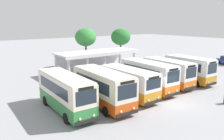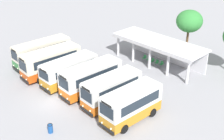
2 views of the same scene
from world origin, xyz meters
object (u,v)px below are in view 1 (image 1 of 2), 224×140
(city_bus_far_end_green, at_px, (189,69))
(waiting_chair_end_by_column, at_px, (89,71))
(city_bus_second_in_row, at_px, (103,87))
(waiting_chair_second_from_end, at_px, (93,71))
(city_bus_nearest_orange, at_px, (65,92))
(waiting_chair_fourth_seat, at_px, (101,70))
(city_bus_middle_cream, at_px, (128,82))
(waiting_chair_fifth_seat, at_px, (105,69))
(city_bus_fifth_blue, at_px, (168,72))
(city_bus_fourth_amber, at_px, (148,75))
(waiting_chair_middle_seat, at_px, (97,70))

(city_bus_far_end_green, relative_size, waiting_chair_end_by_column, 7.67)
(city_bus_second_in_row, distance_m, waiting_chair_second_from_end, 13.32)
(city_bus_nearest_orange, bearing_deg, city_bus_far_end_green, -2.64)
(waiting_chair_second_from_end, height_order, waiting_chair_fourth_seat, same)
(city_bus_second_in_row, xyz_separation_m, city_bus_middle_cream, (3.42, 0.30, -0.14))
(city_bus_nearest_orange, height_order, waiting_chair_end_by_column, city_bus_nearest_orange)
(waiting_chair_fifth_seat, bearing_deg, city_bus_middle_cream, -113.90)
(city_bus_fifth_blue, xyz_separation_m, waiting_chair_fifth_seat, (-1.78, 10.98, -1.28))
(city_bus_nearest_orange, xyz_separation_m, city_bus_far_end_green, (17.08, -0.79, 0.03))
(city_bus_far_end_green, xyz_separation_m, waiting_chair_fourth_seat, (-5.92, 11.56, -1.34))
(city_bus_second_in_row, relative_size, city_bus_fifth_blue, 1.12)
(city_bus_fourth_amber, distance_m, waiting_chair_second_from_end, 10.98)
(waiting_chair_second_from_end, xyz_separation_m, waiting_chair_fourth_seat, (1.46, -0.03, 0.00))
(city_bus_fifth_blue, distance_m, waiting_chair_fourth_seat, 11.26)
(city_bus_far_end_green, xyz_separation_m, waiting_chair_middle_seat, (-6.65, 11.52, -1.34))
(city_bus_second_in_row, xyz_separation_m, waiting_chair_end_by_column, (5.56, 11.65, -1.34))
(waiting_chair_second_from_end, xyz_separation_m, waiting_chair_middle_seat, (0.73, -0.07, 0.00))
(waiting_chair_end_by_column, bearing_deg, waiting_chair_middle_seat, -2.08)
(city_bus_middle_cream, xyz_separation_m, waiting_chair_end_by_column, (2.14, 11.35, -1.20))
(city_bus_nearest_orange, bearing_deg, city_bus_fifth_blue, -0.53)
(city_bus_middle_cream, height_order, waiting_chair_middle_seat, city_bus_middle_cream)
(city_bus_far_end_green, distance_m, waiting_chair_fourth_seat, 13.06)
(city_bus_fifth_blue, bearing_deg, waiting_chair_fourth_seat, 102.94)
(city_bus_nearest_orange, xyz_separation_m, waiting_chair_second_from_end, (9.70, 10.81, -1.31))
(waiting_chair_second_from_end, bearing_deg, city_bus_fifth_blue, -70.09)
(city_bus_fourth_amber, relative_size, waiting_chair_end_by_column, 8.75)
(city_bus_far_end_green, bearing_deg, waiting_chair_fourth_seat, 117.12)
(city_bus_fourth_amber, bearing_deg, city_bus_far_end_green, -5.90)
(city_bus_nearest_orange, bearing_deg, waiting_chair_fifth_seat, 42.39)
(city_bus_fifth_blue, xyz_separation_m, waiting_chair_middle_seat, (-3.23, 10.86, -1.28))
(city_bus_middle_cream, xyz_separation_m, waiting_chair_fourth_seat, (4.33, 11.33, -1.20))
(city_bus_fifth_blue, bearing_deg, city_bus_far_end_green, -10.92)
(waiting_chair_second_from_end, bearing_deg, city_bus_second_in_row, -118.32)
(waiting_chair_second_from_end, bearing_deg, waiting_chair_end_by_column, -178.65)
(waiting_chair_end_by_column, bearing_deg, waiting_chair_fifth_seat, 1.19)
(waiting_chair_fifth_seat, bearing_deg, city_bus_fourth_amber, -98.53)
(waiting_chair_end_by_column, height_order, waiting_chair_middle_seat, same)
(waiting_chair_middle_seat, relative_size, waiting_chair_fifth_seat, 1.00)
(city_bus_second_in_row, bearing_deg, city_bus_fifth_blue, 4.09)
(city_bus_second_in_row, distance_m, city_bus_middle_cream, 3.43)
(waiting_chair_middle_seat, bearing_deg, city_bus_second_in_row, -121.17)
(waiting_chair_end_by_column, bearing_deg, waiting_chair_second_from_end, 1.35)
(city_bus_fourth_amber, distance_m, city_bus_fifth_blue, 3.42)
(city_bus_fourth_amber, xyz_separation_m, waiting_chair_end_by_column, (-1.27, 10.87, -1.34))
(city_bus_nearest_orange, distance_m, waiting_chair_fifth_seat, 16.15)
(city_bus_fourth_amber, distance_m, waiting_chair_middle_seat, 10.90)
(city_bus_fourth_amber, xyz_separation_m, waiting_chair_fourth_seat, (0.91, 10.85, -1.34))
(city_bus_fifth_blue, relative_size, waiting_chair_end_by_column, 8.07)
(city_bus_far_end_green, distance_m, waiting_chair_fifth_seat, 12.81)
(waiting_chair_middle_seat, xyz_separation_m, waiting_chair_fifth_seat, (1.46, 0.11, 0.00))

